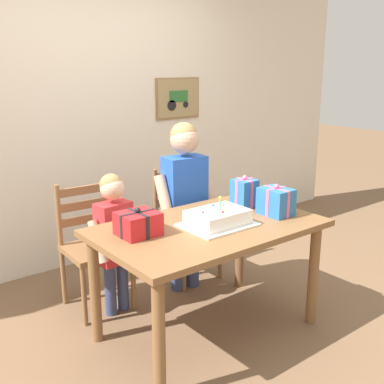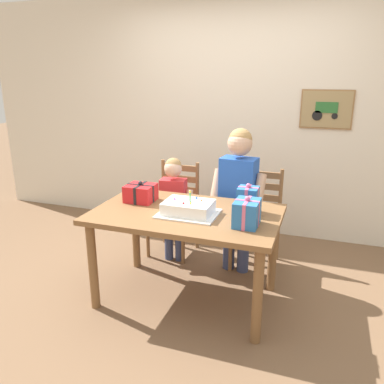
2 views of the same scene
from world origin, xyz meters
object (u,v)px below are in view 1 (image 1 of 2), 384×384
dining_table (208,240)px  gift_box_corner_small (244,193)px  child_older (185,190)px  chair_left (94,246)px  chair_right (185,222)px  gift_box_red_large (138,224)px  child_younger (114,230)px  birthday_cake (218,218)px  gift_box_beside_cake (276,202)px

dining_table → gift_box_corner_small: 0.51m
dining_table → child_older: 0.68m
chair_left → child_older: child_older is taller
dining_table → chair_right: size_ratio=1.56×
gift_box_corner_small → chair_left: gift_box_corner_small is taller
dining_table → chair_left: chair_left is taller
gift_box_corner_small → child_older: size_ratio=0.18×
gift_box_red_large → child_younger: 0.53m
birthday_cake → chair_left: 1.01m
birthday_cake → gift_box_corner_small: size_ratio=1.87×
chair_left → gift_box_beside_cake: bearing=-45.2°
child_younger → child_older: bearing=-0.1°
chair_right → child_younger: child_younger is taller
dining_table → gift_box_red_large: bearing=164.7°
birthday_cake → gift_box_corner_small: gift_box_corner_small is taller
gift_box_red_large → chair_left: (0.03, 0.67, -0.36)m
gift_box_red_large → child_younger: (0.10, 0.48, -0.20)m
dining_table → gift_box_red_large: size_ratio=6.08×
gift_box_beside_cake → gift_box_corner_small: (-0.04, 0.26, 0.01)m
chair_left → child_older: 0.79m
gift_box_red_large → chair_right: bearing=38.0°
gift_box_red_large → chair_left: bearing=87.5°
gift_box_red_large → gift_box_corner_small: (0.89, 0.02, 0.03)m
gift_box_red_large → chair_left: gift_box_red_large is taller
birthday_cake → chair_right: bearing=65.6°
gift_box_corner_small → chair_right: (-0.03, 0.66, -0.39)m
child_older → gift_box_red_large: bearing=-146.2°
dining_table → child_younger: (-0.35, 0.60, -0.03)m
birthday_cake → chair_left: bearing=118.1°
gift_box_beside_cake → gift_box_corner_small: size_ratio=0.93×
dining_table → chair_right: chair_right is taller
chair_right → child_older: size_ratio=0.69×
birthday_cake → child_younger: child_younger is taller
birthday_cake → gift_box_beside_cake: size_ratio=2.00×
gift_box_red_large → dining_table: bearing=-15.3°
chair_left → chair_right: size_ratio=1.00×
dining_table → child_older: (0.27, 0.60, 0.16)m
dining_table → chair_left: 0.92m
chair_right → gift_box_corner_small: bearing=-87.4°
child_younger → gift_box_beside_cake: bearing=-40.6°
gift_box_beside_cake → chair_left: (-0.91, 0.91, -0.38)m
child_older → chair_left: bearing=164.3°
dining_table → gift_box_beside_cake: gift_box_beside_cake is taller
birthday_cake → gift_box_corner_small: bearing=24.4°
dining_table → child_older: size_ratio=1.08×
dining_table → chair_right: (0.42, 0.80, -0.19)m
gift_box_red_large → gift_box_beside_cake: size_ratio=1.07×
chair_left → dining_table: bearing=-62.4°
birthday_cake → child_younger: size_ratio=0.43×
gift_box_beside_cake → child_younger: (-0.84, 0.72, -0.22)m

